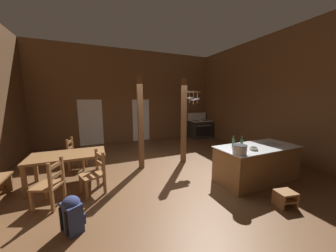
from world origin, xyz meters
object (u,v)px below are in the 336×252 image
Objects in this scene: step_stool at (285,197)px; backpack at (72,213)px; ladderback_chair_at_table_end at (94,173)px; mixing_bowl_on_counter at (254,149)px; stockpot_on_counter at (240,149)px; ladderback_chair_by_post at (76,154)px; dining_table at (68,158)px; bottle_short_on_counter at (242,144)px; kitchen_island at (256,163)px; ladderback_chair_near_window at (50,184)px; bottle_tall_on_counter at (233,143)px; stove_range at (200,129)px.

backpack is (-3.77, 0.88, 0.14)m from step_stool.
ladderback_chair_at_table_end is 5.12× the size of mixing_bowl_on_counter.
backpack is 3.36m from stockpot_on_counter.
mixing_bowl_on_counter is at bearing -34.95° from ladderback_chair_by_post.
dining_table is at bearing 154.92° from mixing_bowl_on_counter.
bottle_short_on_counter is (-0.25, 0.13, 0.09)m from mixing_bowl_on_counter.
ladderback_chair_at_table_end is (-3.85, 0.94, 0.00)m from kitchen_island.
ladderback_chair_near_window is 4.03m from bottle_tall_on_counter.
stockpot_on_counter is (-2.32, -5.06, 0.52)m from stove_range.
stove_range is 6.52m from ladderback_chair_at_table_end.
ladderback_chair_near_window is 1.59× the size of backpack.
bottle_tall_on_counter is (3.75, -1.58, 0.37)m from dining_table.
mixing_bowl_on_counter is (-0.36, -0.19, 0.48)m from kitchen_island.
kitchen_island is 2.29× the size of ladderback_chair_at_table_end.
step_stool is 0.43× the size of ladderback_chair_near_window.
bottle_short_on_counter is at bearing 1.62° from backpack.
ladderback_chair_by_post is (-3.95, 3.64, 0.27)m from step_stool.
ladderback_chair_at_table_end is at bearing 14.52° from ladderback_chair_near_window.
stove_range is 6.11m from step_stool.
stockpot_on_counter is (3.54, -2.00, 0.35)m from dining_table.
bottle_short_on_counter is (3.23, -1.00, 0.57)m from ladderback_chair_at_table_end.
ladderback_chair_near_window is (-4.63, 0.74, 0.00)m from kitchen_island.
mixing_bowl_on_counter reaches higher than ladderback_chair_by_post.
stove_range is 4.12× the size of bottle_short_on_counter.
stockpot_on_counter reaches higher than step_stool.
bottle_short_on_counter is (4.02, -0.80, 0.57)m from ladderback_chair_near_window.
stockpot_on_counter is (2.95, -1.23, 0.55)m from ladderback_chair_at_table_end.
dining_table is 1.79× the size of ladderback_chair_by_post.
ladderback_chair_near_window is at bearing 157.14° from step_stool.
bottle_tall_on_counter is (3.68, -2.47, 0.57)m from ladderback_chair_by_post.
backpack is 1.86× the size of bottle_short_on_counter.
ladderback_chair_near_window reaches higher than step_stool.
mixing_bowl_on_counter is at bearing -12.31° from ladderback_chair_near_window.
bottle_tall_on_counter reaches higher than ladderback_chair_near_window.
bottle_short_on_counter reaches higher than bottle_tall_on_counter.
ladderback_chair_near_window and ladderback_chair_by_post have the same top height.
stockpot_on_counter is at bearing -22.58° from ladderback_chair_at_table_end.
ladderback_chair_by_post is at bearing 81.74° from ladderback_chair_near_window.
ladderback_chair_near_window is at bearing 164.67° from stockpot_on_counter.
stove_range reaches higher than bottle_tall_on_counter.
ladderback_chair_at_table_end is 3.43m from bottle_short_on_counter.
ladderback_chair_by_post is 3.11× the size of bottle_tall_on_counter.
dining_table is at bearing 78.50° from ladderback_chair_near_window.
ladderback_chair_by_post is 2.96× the size of bottle_short_on_counter.
ladderback_chair_at_table_end reaches higher than step_stool.
dining_table is (-4.43, 1.71, 0.20)m from kitchen_island.
stove_range is 7.28m from ladderback_chair_near_window.
mixing_bowl_on_counter reaches higher than ladderback_chair_near_window.
dining_table is at bearing -94.66° from ladderback_chair_by_post.
stockpot_on_counter is (3.28, -0.13, 0.68)m from backpack.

